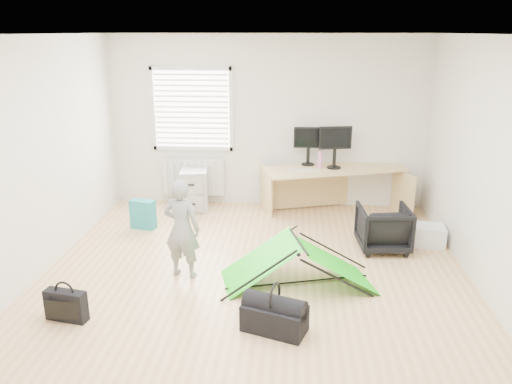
# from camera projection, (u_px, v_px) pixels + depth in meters

# --- Properties ---
(ground) EXTENTS (5.50, 5.50, 0.00)m
(ground) POSITION_uv_depth(u_px,v_px,m) (253.00, 282.00, 5.70)
(ground) COLOR tan
(ground) RESTS_ON ground
(back_wall) EXTENTS (5.00, 0.02, 2.70)m
(back_wall) POSITION_uv_depth(u_px,v_px,m) (268.00, 122.00, 7.89)
(back_wall) COLOR silver
(back_wall) RESTS_ON ground
(window) EXTENTS (1.20, 0.06, 1.20)m
(window) POSITION_uv_depth(u_px,v_px,m) (192.00, 109.00, 7.88)
(window) COLOR silver
(window) RESTS_ON back_wall
(radiator) EXTENTS (1.00, 0.12, 0.60)m
(radiator) POSITION_uv_depth(u_px,v_px,m) (194.00, 177.00, 8.18)
(radiator) COLOR silver
(radiator) RESTS_ON back_wall
(desk) EXTENTS (2.25, 1.30, 0.73)m
(desk) POSITION_uv_depth(u_px,v_px,m) (334.00, 191.00, 7.74)
(desk) COLOR tan
(desk) RESTS_ON ground
(filing_cabinet) EXTENTS (0.48, 0.60, 0.65)m
(filing_cabinet) POSITION_uv_depth(u_px,v_px,m) (195.00, 189.00, 7.98)
(filing_cabinet) COLOR #A9ACAE
(filing_cabinet) RESTS_ON ground
(monitor_left) EXTENTS (0.46, 0.11, 0.44)m
(monitor_left) POSITION_uv_depth(u_px,v_px,m) (308.00, 151.00, 7.75)
(monitor_left) COLOR black
(monitor_left) RESTS_ON desk
(monitor_right) EXTENTS (0.51, 0.20, 0.47)m
(monitor_right) POSITION_uv_depth(u_px,v_px,m) (335.00, 153.00, 7.57)
(monitor_right) COLOR black
(monitor_right) RESTS_ON desk
(keyboard) EXTENTS (0.46, 0.21, 0.02)m
(keyboard) POSITION_uv_depth(u_px,v_px,m) (304.00, 170.00, 7.46)
(keyboard) COLOR beige
(keyboard) RESTS_ON desk
(thermos) EXTENTS (0.09, 0.09, 0.26)m
(thermos) POSITION_uv_depth(u_px,v_px,m) (320.00, 160.00, 7.59)
(thermos) COLOR #CD7399
(thermos) RESTS_ON desk
(office_chair) EXTENTS (0.68, 0.70, 0.59)m
(office_chair) POSITION_uv_depth(u_px,v_px,m) (383.00, 228.00, 6.47)
(office_chair) COLOR black
(office_chair) RESTS_ON ground
(person) EXTENTS (0.48, 0.36, 1.17)m
(person) POSITION_uv_depth(u_px,v_px,m) (182.00, 229.00, 5.67)
(person) COLOR gray
(person) RESTS_ON ground
(kite) EXTENTS (1.80, 1.15, 0.52)m
(kite) POSITION_uv_depth(u_px,v_px,m) (298.00, 263.00, 5.58)
(kite) COLOR #18D614
(kite) RESTS_ON ground
(storage_crate) EXTENTS (0.50, 0.37, 0.27)m
(storage_crate) POSITION_uv_depth(u_px,v_px,m) (426.00, 235.00, 6.66)
(storage_crate) COLOR silver
(storage_crate) RESTS_ON ground
(tote_bag) EXTENTS (0.38, 0.23, 0.42)m
(tote_bag) POSITION_uv_depth(u_px,v_px,m) (143.00, 214.00, 7.19)
(tote_bag) COLOR teal
(tote_bag) RESTS_ON ground
(laptop_bag) EXTENTS (0.44, 0.20, 0.32)m
(laptop_bag) POSITION_uv_depth(u_px,v_px,m) (66.00, 305.00, 4.90)
(laptop_bag) COLOR black
(laptop_bag) RESTS_ON ground
(white_box) EXTENTS (0.10, 0.10, 0.09)m
(white_box) POSITION_uv_depth(u_px,v_px,m) (78.00, 303.00, 5.17)
(white_box) COLOR silver
(white_box) RESTS_ON ground
(duffel_bag) EXTENTS (0.67, 0.49, 0.26)m
(duffel_bag) POSITION_uv_depth(u_px,v_px,m) (274.00, 318.00, 4.73)
(duffel_bag) COLOR black
(duffel_bag) RESTS_ON ground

